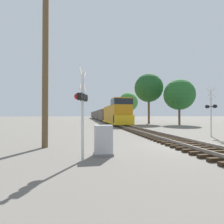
# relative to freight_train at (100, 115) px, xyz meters

# --- Properties ---
(ground_plane) EXTENTS (400.00, 400.00, 0.00)m
(ground_plane) POSITION_rel_freight_train_xyz_m (0.00, -56.21, -1.87)
(ground_plane) COLOR #666059
(rail_track_bed) EXTENTS (2.60, 160.00, 0.31)m
(rail_track_bed) POSITION_rel_freight_train_xyz_m (0.00, -56.21, -1.73)
(rail_track_bed) COLOR black
(rail_track_bed) RESTS_ON ground
(freight_train) EXTENTS (3.04, 83.53, 4.62)m
(freight_train) POSITION_rel_freight_train_xyz_m (0.00, 0.00, 0.00)
(freight_train) COLOR #B77A14
(freight_train) RESTS_ON ground
(crossing_signal_near) EXTENTS (0.56, 1.01, 3.78)m
(crossing_signal_near) POSITION_rel_freight_train_xyz_m (-6.26, -58.52, 0.52)
(crossing_signal_near) COLOR silver
(crossing_signal_near) RESTS_ON ground
(crossing_signal_far) EXTENTS (0.56, 1.01, 4.25)m
(crossing_signal_far) POSITION_rel_freight_train_xyz_m (4.71, -52.30, 0.57)
(crossing_signal_far) COLOR silver
(crossing_signal_far) RESTS_ON ground
(relay_cabinet) EXTENTS (0.90, 0.59, 1.40)m
(relay_cabinet) POSITION_rel_freight_train_xyz_m (-5.28, -57.76, -1.18)
(relay_cabinet) COLOR slate
(relay_cabinet) RESTS_ON ground
(utility_pole) EXTENTS (1.80, 0.35, 9.73)m
(utility_pole) POSITION_rel_freight_train_xyz_m (-8.37, -55.22, 3.09)
(utility_pole) COLOR brown
(utility_pole) RESTS_ON ground
(tree_far_right) EXTENTS (5.84, 5.84, 8.64)m
(tree_far_right) POSITION_rel_freight_train_xyz_m (11.81, -35.16, 3.85)
(tree_far_right) COLOR brown
(tree_far_right) RESTS_ON ground
(tree_mid_background) EXTENTS (6.02, 6.02, 10.62)m
(tree_mid_background) POSITION_rel_freight_train_xyz_m (7.53, -30.52, 5.72)
(tree_mid_background) COLOR brown
(tree_mid_background) RESTS_ON ground
(tree_deep_background) EXTENTS (5.88, 5.88, 8.80)m
(tree_deep_background) POSITION_rel_freight_train_xyz_m (7.60, -13.28, 3.97)
(tree_deep_background) COLOR #473521
(tree_deep_background) RESTS_ON ground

